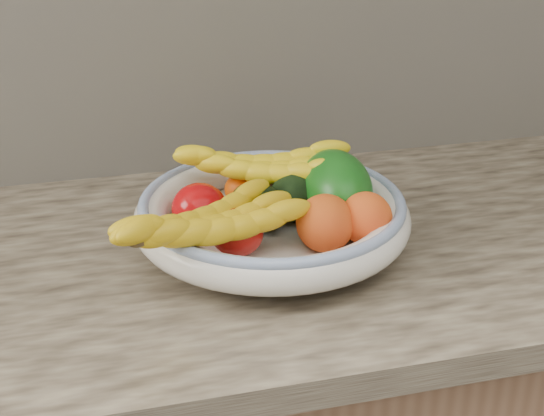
% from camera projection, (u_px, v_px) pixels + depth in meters
% --- Properties ---
extents(fruit_bowl, '(0.39, 0.39, 0.08)m').
position_uv_depth(fruit_bowl, '(272.00, 215.00, 1.07)').
color(fruit_bowl, silver).
rests_on(fruit_bowl, kitchen_counter).
extents(clementine_back_left, '(0.06, 0.06, 0.05)m').
position_uv_depth(clementine_back_left, '(242.00, 189.00, 1.14)').
color(clementine_back_left, '#E95504').
rests_on(clementine_back_left, fruit_bowl).
extents(clementine_back_right, '(0.07, 0.07, 0.05)m').
position_uv_depth(clementine_back_right, '(265.00, 185.00, 1.15)').
color(clementine_back_right, '#F35C05').
rests_on(clementine_back_right, fruit_bowl).
extents(clementine_back_mid, '(0.06, 0.06, 0.05)m').
position_uv_depth(clementine_back_mid, '(257.00, 196.00, 1.12)').
color(clementine_back_mid, '#E46304').
rests_on(clementine_back_mid, fruit_bowl).
extents(tomato_left, '(0.09, 0.09, 0.07)m').
position_uv_depth(tomato_left, '(199.00, 208.00, 1.06)').
color(tomato_left, '#B60609').
rests_on(tomato_left, fruit_bowl).
extents(tomato_near_left, '(0.08, 0.08, 0.06)m').
position_uv_depth(tomato_near_left, '(237.00, 232.00, 0.99)').
color(tomato_near_left, red).
rests_on(tomato_near_left, fruit_bowl).
extents(avocado_center, '(0.10, 0.12, 0.07)m').
position_uv_depth(avocado_center, '(259.00, 207.00, 1.06)').
color(avocado_center, black).
rests_on(avocado_center, fruit_bowl).
extents(avocado_right, '(0.13, 0.14, 0.08)m').
position_uv_depth(avocado_right, '(299.00, 193.00, 1.10)').
color(avocado_right, black).
rests_on(avocado_right, fruit_bowl).
extents(green_mango, '(0.13, 0.16, 0.13)m').
position_uv_depth(green_mango, '(335.00, 189.00, 1.08)').
color(green_mango, '#0F500F').
rests_on(green_mango, fruit_bowl).
extents(peach_front, '(0.08, 0.08, 0.08)m').
position_uv_depth(peach_front, '(325.00, 223.00, 1.01)').
color(peach_front, orange).
rests_on(peach_front, fruit_bowl).
extents(peach_right, '(0.08, 0.08, 0.07)m').
position_uv_depth(peach_right, '(366.00, 218.00, 1.02)').
color(peach_right, orange).
rests_on(peach_right, fruit_bowl).
extents(banana_bunch_back, '(0.29, 0.19, 0.08)m').
position_uv_depth(banana_bunch_back, '(262.00, 171.00, 1.11)').
color(banana_bunch_back, yellow).
rests_on(banana_bunch_back, fruit_bowl).
extents(banana_bunch_front, '(0.30, 0.22, 0.08)m').
position_uv_depth(banana_bunch_front, '(208.00, 229.00, 0.96)').
color(banana_bunch_front, yellow).
rests_on(banana_bunch_front, fruit_bowl).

